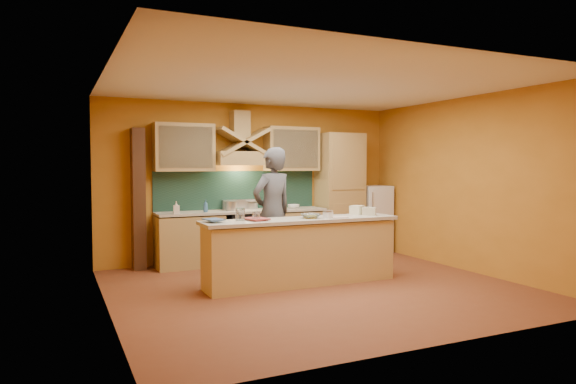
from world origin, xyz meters
name	(u,v)px	position (x,y,z in m)	size (l,w,h in m)	color
floor	(317,288)	(0.00, 0.00, 0.00)	(5.50, 5.00, 0.01)	brown
ceiling	(318,85)	(0.00, 0.00, 2.80)	(5.50, 5.00, 0.01)	white
wall_back	(253,182)	(0.00, 2.50, 1.40)	(5.50, 0.02, 2.80)	#C07B25
wall_front	(443,198)	(0.00, -2.50, 1.40)	(5.50, 0.02, 2.80)	#C07B25
wall_left	(106,192)	(-2.75, 0.00, 1.40)	(0.02, 5.00, 2.80)	#C07B25
wall_right	(469,184)	(2.75, 0.00, 1.40)	(0.02, 5.00, 2.80)	#C07B25
base_cabinet_left	(189,241)	(-1.25, 2.20, 0.43)	(1.10, 0.60, 0.86)	tan
base_cabinet_right	(292,235)	(0.65, 2.20, 0.43)	(1.10, 0.60, 0.86)	tan
counter_top	(243,211)	(-0.30, 2.20, 0.90)	(3.00, 0.62, 0.04)	beige
stove	(243,237)	(-0.30, 2.20, 0.45)	(0.60, 0.58, 0.90)	black
backsplash	(238,190)	(-0.30, 2.48, 1.25)	(3.00, 0.03, 0.70)	#163129
range_hood	(242,158)	(-0.30, 2.25, 1.82)	(0.92, 0.50, 0.24)	tan
hood_chimney	(240,125)	(-0.30, 2.35, 2.40)	(0.30, 0.30, 0.50)	tan
upper_cabinet_left	(184,147)	(-1.30, 2.33, 2.00)	(1.00, 0.35, 0.80)	tan
upper_cabinet_right	(292,149)	(0.70, 2.33, 2.00)	(1.00, 0.35, 0.80)	tan
pantry_column	(340,194)	(1.65, 2.20, 1.15)	(0.80, 0.60, 2.30)	tan
fridge	(373,219)	(2.40, 2.20, 0.65)	(0.58, 0.60, 1.30)	white
trim_column_left	(138,199)	(-2.05, 2.35, 1.15)	(0.20, 0.30, 2.30)	#472816
island_body	(301,254)	(-0.10, 0.30, 0.44)	(2.80, 0.55, 0.88)	tan
island_top	(301,220)	(-0.10, 0.30, 0.92)	(2.90, 0.62, 0.05)	beige
person	(272,212)	(-0.25, 0.99, 0.99)	(0.72, 0.47, 1.97)	#4C4C51
pot_large	(231,207)	(-0.52, 2.20, 0.99)	(0.21, 0.21, 0.18)	silver
pot_small	(252,206)	(-0.07, 2.34, 0.97)	(0.19, 0.19, 0.13)	#B5B4BC
soap_bottle_a	(176,208)	(-1.52, 1.96, 1.02)	(0.09, 0.10, 0.21)	white
soap_bottle_b	(206,206)	(-1.00, 2.08, 1.02)	(0.08, 0.08, 0.21)	#33608E
bowl_back	(294,206)	(0.68, 2.19, 0.95)	(0.21, 0.21, 0.07)	white
dish_rack	(273,206)	(0.24, 2.14, 0.97)	(0.28, 0.22, 0.10)	white
book_lower	(248,220)	(-0.90, 0.30, 0.96)	(0.26, 0.35, 0.03)	#A93F3C
book_upper	(206,220)	(-1.48, 0.33, 0.98)	(0.21, 0.29, 0.02)	#3E5C89
jar_large	(240,214)	(-0.97, 0.44, 1.03)	(0.13, 0.13, 0.17)	silver
jar_small	(256,217)	(-0.81, 0.24, 1.01)	(0.11, 0.11, 0.12)	white
kitchen_scale	(328,215)	(0.27, 0.17, 0.99)	(0.11, 0.11, 0.09)	white
mixing_bowl	(311,216)	(0.03, 0.26, 0.98)	(0.27, 0.27, 0.07)	silver
cloth	(339,217)	(0.43, 0.14, 0.95)	(0.24, 0.18, 0.02)	beige
grocery_bag_a	(357,210)	(0.95, 0.49, 1.01)	(0.21, 0.17, 0.14)	#EEECC4
grocery_bag_b	(369,211)	(1.04, 0.29, 1.00)	(0.20, 0.15, 0.12)	beige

